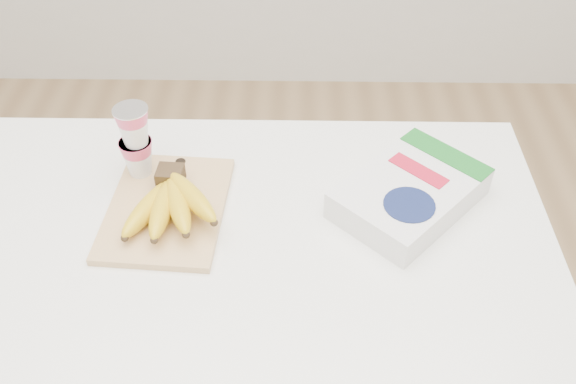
% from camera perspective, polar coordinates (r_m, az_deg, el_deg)
% --- Properties ---
extents(room, '(4.00, 4.00, 4.00)m').
position_cam_1_polar(room, '(0.83, -10.34, 13.27)').
color(room, tan).
rests_on(room, ground).
extents(cutting_board, '(0.23, 0.30, 0.01)m').
position_cam_1_polar(cutting_board, '(1.19, -10.72, -1.44)').
color(cutting_board, '#DFB27A').
rests_on(cutting_board, table).
extents(bananas, '(0.19, 0.19, 0.07)m').
position_cam_1_polar(bananas, '(1.15, -10.44, -0.89)').
color(bananas, '#382816').
rests_on(bananas, cutting_board).
extents(yogurt_stack, '(0.07, 0.07, 0.15)m').
position_cam_1_polar(yogurt_stack, '(1.22, -13.43, 4.57)').
color(yogurt_stack, white).
rests_on(yogurt_stack, cutting_board).
extents(cereal_box, '(0.31, 0.32, 0.06)m').
position_cam_1_polar(cereal_box, '(1.19, 10.78, -0.09)').
color(cereal_box, white).
rests_on(cereal_box, table).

